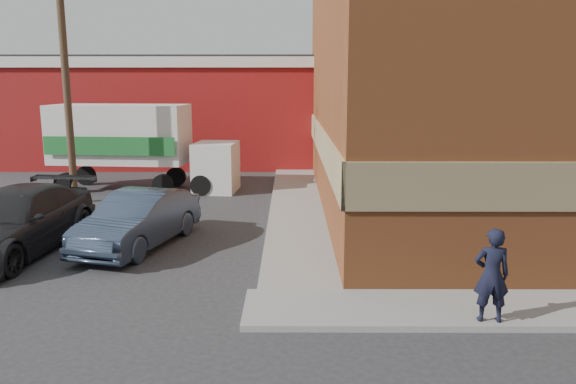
% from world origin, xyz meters
% --- Properties ---
extents(ground, '(90.00, 90.00, 0.00)m').
position_xyz_m(ground, '(0.00, 0.00, 0.00)').
color(ground, '#28282B').
rests_on(ground, ground).
extents(brick_building, '(14.25, 18.25, 9.36)m').
position_xyz_m(brick_building, '(8.50, 9.00, 4.68)').
color(brick_building, '#964D26').
rests_on(brick_building, ground).
extents(sidewalk_west, '(1.80, 18.00, 0.12)m').
position_xyz_m(sidewalk_west, '(0.60, 9.00, 0.06)').
color(sidewalk_west, gray).
rests_on(sidewalk_west, ground).
extents(warehouse, '(16.30, 8.30, 5.60)m').
position_xyz_m(warehouse, '(-6.00, 20.00, 2.81)').
color(warehouse, maroon).
rests_on(warehouse, ground).
extents(utility_pole, '(2.00, 0.26, 9.00)m').
position_xyz_m(utility_pole, '(-7.50, 9.00, 4.75)').
color(utility_pole, '#4D3B26').
rests_on(utility_pole, ground).
extents(man, '(0.66, 0.46, 1.73)m').
position_xyz_m(man, '(3.98, -1.55, 0.98)').
color(man, black).
rests_on(man, sidewalk_south).
extents(sedan, '(2.70, 4.75, 1.48)m').
position_xyz_m(sedan, '(-3.65, 3.44, 0.74)').
color(sedan, '#323F54').
rests_on(sedan, ground).
extents(suv_b, '(2.90, 5.88, 1.64)m').
position_xyz_m(suv_b, '(-6.71, 2.89, 0.82)').
color(suv_b, '#252528').
rests_on(suv_b, ground).
extents(box_truck, '(7.13, 2.66, 3.45)m').
position_xyz_m(box_truck, '(-5.80, 11.44, 1.99)').
color(box_truck, silver).
rests_on(box_truck, ground).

